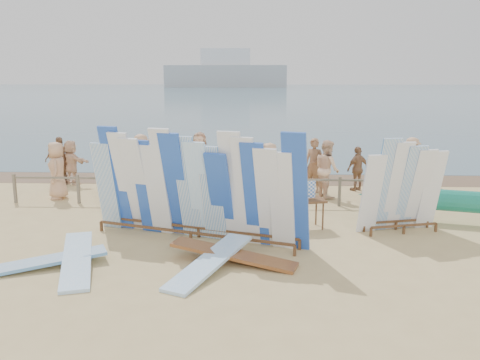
{
  "coord_description": "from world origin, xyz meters",
  "views": [
    {
      "loc": [
        1.65,
        -12.03,
        3.84
      ],
      "look_at": [
        1.06,
        1.57,
        1.07
      ],
      "focal_mm": 38.0,
      "sensor_mm": 36.0,
      "label": 1
    }
  ],
  "objects_px": {
    "flat_board_b": "(210,270)",
    "beach_chair_left": "(234,192)",
    "beachgoer_4": "(196,169)",
    "beachgoer_1": "(137,169)",
    "flat_board_c": "(234,263)",
    "beachgoer_2": "(169,168)",
    "beachgoer_9": "(412,160)",
    "beachgoer_7": "(314,165)",
    "beachgoer_10": "(358,169)",
    "beachgoer_extra_1": "(60,161)",
    "beachgoer_8": "(327,169)",
    "beachgoer_11": "(71,162)",
    "flat_board_e": "(39,268)",
    "beachgoer_0": "(57,170)",
    "flat_board_a": "(77,267)",
    "beach_chair_right": "(256,191)",
    "beachgoer_3": "(142,159)",
    "main_surfboard_rack": "(194,190)",
    "beachgoer_5": "(200,157)",
    "beachgoer_6": "(269,172)",
    "side_surfboard_rack": "(402,190)",
    "vendor_table": "(305,213)"
  },
  "relations": [
    {
      "from": "flat_board_a",
      "to": "beachgoer_10",
      "type": "bearing_deg",
      "value": 29.28
    },
    {
      "from": "main_surfboard_rack",
      "to": "flat_board_b",
      "type": "height_order",
      "value": "main_surfboard_rack"
    },
    {
      "from": "flat_board_e",
      "to": "beachgoer_11",
      "type": "bearing_deg",
      "value": 169.73
    },
    {
      "from": "beachgoer_1",
      "to": "flat_board_c",
      "type": "bearing_deg",
      "value": 120.88
    },
    {
      "from": "flat_board_b",
      "to": "beachgoer_5",
      "type": "relative_size",
      "value": 1.44
    },
    {
      "from": "flat_board_a",
      "to": "beachgoer_11",
      "type": "xyz_separation_m",
      "value": [
        -3.12,
        8.14,
        0.81
      ]
    },
    {
      "from": "beachgoer_2",
      "to": "flat_board_a",
      "type": "bearing_deg",
      "value": 0.92
    },
    {
      "from": "beachgoer_2",
      "to": "beachgoer_7",
      "type": "bearing_deg",
      "value": 107.42
    },
    {
      "from": "beach_chair_right",
      "to": "beachgoer_7",
      "type": "relative_size",
      "value": 0.43
    },
    {
      "from": "beachgoer_3",
      "to": "beachgoer_6",
      "type": "bearing_deg",
      "value": 31.69
    },
    {
      "from": "side_surfboard_rack",
      "to": "beachgoer_11",
      "type": "xyz_separation_m",
      "value": [
        -10.39,
        5.39,
        -0.28
      ]
    },
    {
      "from": "beach_chair_left",
      "to": "beachgoer_7",
      "type": "relative_size",
      "value": 0.46
    },
    {
      "from": "beachgoer_3",
      "to": "beachgoer_6",
      "type": "height_order",
      "value": "beachgoer_6"
    },
    {
      "from": "beachgoer_0",
      "to": "beachgoer_10",
      "type": "distance_m",
      "value": 9.93
    },
    {
      "from": "beachgoer_4",
      "to": "beachgoer_2",
      "type": "bearing_deg",
      "value": 146.44
    },
    {
      "from": "flat_board_c",
      "to": "beachgoer_3",
      "type": "bearing_deg",
      "value": 41.58
    },
    {
      "from": "beach_chair_left",
      "to": "flat_board_e",
      "type": "bearing_deg",
      "value": -119.89
    },
    {
      "from": "beachgoer_9",
      "to": "beachgoer_2",
      "type": "relative_size",
      "value": 0.92
    },
    {
      "from": "flat_board_a",
      "to": "beachgoer_3",
      "type": "height_order",
      "value": "beachgoer_3"
    },
    {
      "from": "beachgoer_8",
      "to": "beachgoer_3",
      "type": "relative_size",
      "value": 1.03
    },
    {
      "from": "beach_chair_right",
      "to": "beachgoer_3",
      "type": "height_order",
      "value": "beachgoer_3"
    },
    {
      "from": "flat_board_b",
      "to": "beach_chair_left",
      "type": "relative_size",
      "value": 3.2
    },
    {
      "from": "beachgoer_2",
      "to": "beachgoer_11",
      "type": "bearing_deg",
      "value": -106.65
    },
    {
      "from": "beachgoer_2",
      "to": "beachgoer_1",
      "type": "height_order",
      "value": "beachgoer_2"
    },
    {
      "from": "beachgoer_0",
      "to": "flat_board_c",
      "type": "bearing_deg",
      "value": 31.14
    },
    {
      "from": "flat_board_a",
      "to": "flat_board_c",
      "type": "relative_size",
      "value": 1.0
    },
    {
      "from": "beach_chair_right",
      "to": "beachgoer_5",
      "type": "relative_size",
      "value": 0.42
    },
    {
      "from": "main_surfboard_rack",
      "to": "beachgoer_1",
      "type": "height_order",
      "value": "main_surfboard_rack"
    },
    {
      "from": "beachgoer_0",
      "to": "beachgoer_extra_1",
      "type": "height_order",
      "value": "beachgoer_0"
    },
    {
      "from": "beachgoer_11",
      "to": "beachgoer_0",
      "type": "xyz_separation_m",
      "value": [
        0.38,
        -2.22,
        0.11
      ]
    },
    {
      "from": "beachgoer_2",
      "to": "beachgoer_10",
      "type": "bearing_deg",
      "value": 107.49
    },
    {
      "from": "beachgoer_9",
      "to": "beachgoer_7",
      "type": "distance_m",
      "value": 4.1
    },
    {
      "from": "beachgoer_8",
      "to": "beachgoer_2",
      "type": "bearing_deg",
      "value": 72.48
    },
    {
      "from": "flat_board_b",
      "to": "beach_chair_right",
      "type": "bearing_deg",
      "value": 107.17
    },
    {
      "from": "flat_board_b",
      "to": "beach_chair_right",
      "type": "xyz_separation_m",
      "value": [
        0.86,
        6.25,
        0.23
      ]
    },
    {
      "from": "beachgoer_0",
      "to": "beachgoer_4",
      "type": "relative_size",
      "value": 1.07
    },
    {
      "from": "beach_chair_left",
      "to": "beachgoer_10",
      "type": "relative_size",
      "value": 0.55
    },
    {
      "from": "beach_chair_left",
      "to": "beachgoer_4",
      "type": "height_order",
      "value": "beachgoer_4"
    },
    {
      "from": "flat_board_e",
      "to": "beachgoer_0",
      "type": "height_order",
      "value": "beachgoer_0"
    },
    {
      "from": "beachgoer_1",
      "to": "beachgoer_10",
      "type": "xyz_separation_m",
      "value": [
        7.47,
        0.6,
        -0.03
      ]
    },
    {
      "from": "beachgoer_10",
      "to": "main_surfboard_rack",
      "type": "bearing_deg",
      "value": 16.96
    },
    {
      "from": "flat_board_c",
      "to": "beachgoer_3",
      "type": "relative_size",
      "value": 1.48
    },
    {
      "from": "flat_board_e",
      "to": "beachgoer_7",
      "type": "relative_size",
      "value": 1.47
    },
    {
      "from": "beachgoer_5",
      "to": "flat_board_e",
      "type": "bearing_deg",
      "value": -90.95
    },
    {
      "from": "beach_chair_left",
      "to": "beachgoer_extra_1",
      "type": "relative_size",
      "value": 0.48
    },
    {
      "from": "flat_board_b",
      "to": "beachgoer_11",
      "type": "xyz_separation_m",
      "value": [
        -5.87,
        8.19,
        0.81
      ]
    },
    {
      "from": "beachgoer_3",
      "to": "beachgoer_0",
      "type": "height_order",
      "value": "beachgoer_0"
    },
    {
      "from": "flat_board_e",
      "to": "beachgoer_11",
      "type": "relative_size",
      "value": 1.67
    },
    {
      "from": "vendor_table",
      "to": "flat_board_e",
      "type": "relative_size",
      "value": 0.46
    },
    {
      "from": "beachgoer_extra_1",
      "to": "beachgoer_4",
      "type": "bearing_deg",
      "value": -32.43
    }
  ]
}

